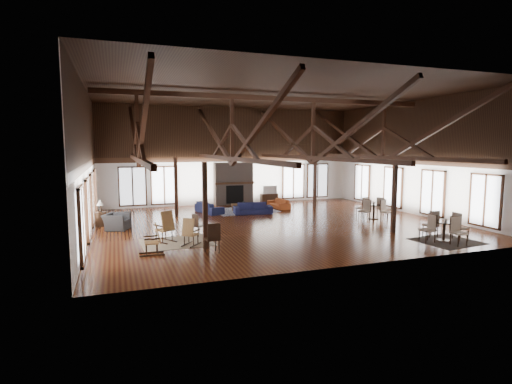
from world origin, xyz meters
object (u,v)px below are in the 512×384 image
object	(u,v)px
sofa_navy_left	(209,207)
coffee_table	(241,205)
sofa_orange	(279,204)
sofa_navy_front	(253,208)
cafe_table_near	(444,227)
armchair	(117,221)
tv_console	(269,198)
cafe_table_far	(374,209)

from	to	relation	value
sofa_navy_left	coffee_table	bearing A→B (deg)	-107.69
sofa_orange	sofa_navy_front	bearing A→B (deg)	-59.69
sofa_navy_front	cafe_table_near	size ratio (longest dim) A/B	1.00
sofa_navy_front	sofa_navy_left	distance (m)	2.41
sofa_orange	cafe_table_near	xyz separation A→B (m)	(2.72, -9.76, 0.27)
sofa_navy_left	armchair	size ratio (longest dim) A/B	1.86
sofa_navy_left	coffee_table	size ratio (longest dim) A/B	1.74
cafe_table_near	tv_console	xyz separation A→B (m)	(-2.39, 12.17, -0.25)
cafe_table_far	sofa_orange	bearing A→B (deg)	122.17
cafe_table_far	tv_console	size ratio (longest dim) A/B	1.78
sofa_navy_left	sofa_orange	world-z (taller)	sofa_navy_left
sofa_navy_left	cafe_table_near	world-z (taller)	cafe_table_near
sofa_orange	armchair	world-z (taller)	armchair
sofa_orange	cafe_table_far	distance (m)	5.78
armchair	cafe_table_near	world-z (taller)	cafe_table_near
sofa_navy_front	armchair	xyz separation A→B (m)	(-6.89, -1.83, 0.05)
coffee_table	tv_console	distance (m)	3.98
sofa_navy_front	tv_console	size ratio (longest dim) A/B	1.83
tv_console	sofa_navy_front	bearing A→B (deg)	-122.22
sofa_orange	armchair	size ratio (longest dim) A/B	1.64
sofa_navy_front	coffee_table	size ratio (longest dim) A/B	1.76
sofa_navy_left	sofa_orange	bearing A→B (deg)	-100.81
sofa_navy_left	tv_console	distance (m)	5.36
cafe_table_far	tv_console	distance (m)	7.80
coffee_table	sofa_orange	bearing A→B (deg)	21.12
sofa_orange	cafe_table_near	world-z (taller)	cafe_table_near
cafe_table_near	cafe_table_far	world-z (taller)	cafe_table_near
cafe_table_near	cafe_table_far	size ratio (longest dim) A/B	1.03
sofa_navy_front	armchair	size ratio (longest dim) A/B	1.89
sofa_navy_front	sofa_orange	xyz separation A→B (m)	(2.14, 1.50, -0.04)
sofa_navy_front	armchair	distance (m)	7.13
sofa_navy_left	coffee_table	world-z (taller)	sofa_navy_left
coffee_table	armchair	xyz separation A→B (m)	(-6.56, -2.91, -0.00)
sofa_navy_left	coffee_table	distance (m)	1.80
armchair	cafe_table_near	size ratio (longest dim) A/B	0.53
coffee_table	cafe_table_far	bearing A→B (deg)	-27.55
sofa_navy_front	coffee_table	xyz separation A→B (m)	(-0.33, 1.08, 0.06)
armchair	tv_console	xyz separation A→B (m)	(9.35, 5.75, -0.07)
sofa_navy_front	cafe_table_far	xyz separation A→B (m)	(5.21, -3.39, 0.21)
sofa_navy_left	sofa_orange	size ratio (longest dim) A/B	1.14
sofa_navy_left	sofa_orange	distance (m)	4.27
sofa_navy_front	coffee_table	world-z (taller)	sofa_navy_front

